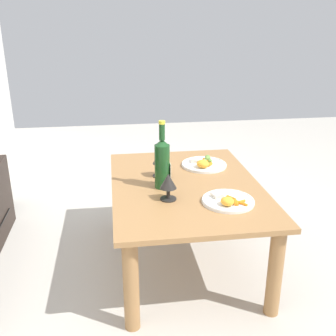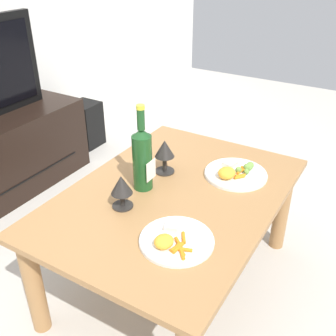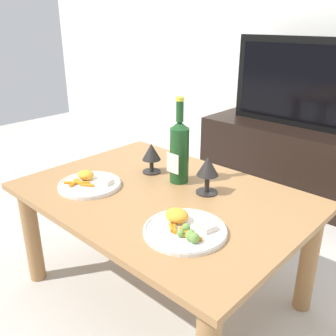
% 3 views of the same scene
% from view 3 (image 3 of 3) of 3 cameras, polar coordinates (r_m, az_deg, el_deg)
% --- Properties ---
extents(ground_plane, '(6.40, 6.40, 0.00)m').
position_cam_3_polar(ground_plane, '(1.72, -0.82, -18.41)').
color(ground_plane, '#B7B2A8').
extents(dining_table, '(1.10, 0.78, 0.48)m').
position_cam_3_polar(dining_table, '(1.49, -0.90, -6.71)').
color(dining_table, '#9E7042').
rests_on(dining_table, ground_plane).
extents(tv_stand, '(1.32, 0.48, 0.47)m').
position_cam_3_polar(tv_stand, '(2.58, 19.98, 0.73)').
color(tv_stand, black).
rests_on(tv_stand, ground_plane).
extents(tv_screen, '(1.05, 0.05, 0.55)m').
position_cam_3_polar(tv_screen, '(2.45, 21.53, 11.91)').
color(tv_screen, black).
rests_on(tv_screen, tv_stand).
extents(wine_bottle, '(0.08, 0.08, 0.36)m').
position_cam_3_polar(wine_bottle, '(1.50, 1.76, 2.88)').
color(wine_bottle, '#19471E').
rests_on(wine_bottle, dining_table).
extents(goblet_left, '(0.08, 0.08, 0.13)m').
position_cam_3_polar(goblet_left, '(1.61, -2.58, 2.25)').
color(goblet_left, black).
rests_on(goblet_left, dining_table).
extents(goblet_right, '(0.09, 0.09, 0.15)m').
position_cam_3_polar(goblet_right, '(1.42, 6.14, -0.09)').
color(goblet_right, black).
rests_on(goblet_right, dining_table).
extents(dinner_plate_left, '(0.25, 0.25, 0.05)m').
position_cam_3_polar(dinner_plate_left, '(1.54, -12.04, -2.33)').
color(dinner_plate_left, white).
rests_on(dinner_plate_left, dining_table).
extents(dinner_plate_right, '(0.27, 0.27, 0.06)m').
position_cam_3_polar(dinner_plate_right, '(1.19, 2.62, -9.28)').
color(dinner_plate_right, white).
rests_on(dinner_plate_right, dining_table).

